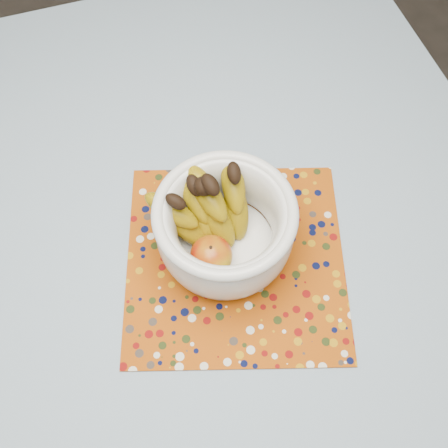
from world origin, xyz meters
The scene contains 4 objects.
table centered at (0.00, 0.00, 0.67)m, with size 1.20×1.20×0.75m.
tablecloth centered at (0.00, 0.00, 0.76)m, with size 1.32×1.32×0.01m, color slate.
placemat centered at (0.10, -0.07, 0.76)m, with size 0.38×0.38×0.00m, color #973F08.
fruit_bowl centered at (0.08, -0.03, 0.84)m, with size 0.26×0.24×0.18m.
Camera 1 is at (-0.03, -0.42, 1.60)m, focal length 42.00 mm.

